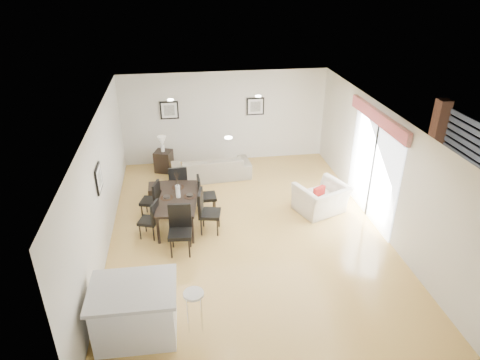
{
  "coord_description": "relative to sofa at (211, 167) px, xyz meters",
  "views": [
    {
      "loc": [
        -1.33,
        -7.98,
        5.41
      ],
      "look_at": [
        -0.09,
        0.4,
        1.1
      ],
      "focal_mm": 32.0,
      "sensor_mm": 36.0,
      "label": 1
    }
  ],
  "objects": [
    {
      "name": "ground",
      "position": [
        0.54,
        -2.82,
        -0.32
      ],
      "size": [
        8.0,
        8.0,
        0.0
      ],
      "primitive_type": "plane",
      "color": "#D9AC59",
      "rests_on": "ground"
    },
    {
      "name": "wall_back",
      "position": [
        0.54,
        1.18,
        1.03
      ],
      "size": [
        6.0,
        0.04,
        2.7
      ],
      "primitive_type": "cube",
      "color": "beige",
      "rests_on": "ground"
    },
    {
      "name": "wall_front",
      "position": [
        0.54,
        -6.82,
        1.03
      ],
      "size": [
        6.0,
        0.04,
        2.7
      ],
      "primitive_type": "cube",
      "color": "beige",
      "rests_on": "ground"
    },
    {
      "name": "wall_left",
      "position": [
        -2.46,
        -2.82,
        1.03
      ],
      "size": [
        0.04,
        8.0,
        2.7
      ],
      "primitive_type": "cube",
      "color": "beige",
      "rests_on": "ground"
    },
    {
      "name": "wall_right",
      "position": [
        3.54,
        -2.82,
        1.03
      ],
      "size": [
        0.04,
        8.0,
        2.7
      ],
      "primitive_type": "cube",
      "color": "beige",
      "rests_on": "ground"
    },
    {
      "name": "ceiling",
      "position": [
        0.54,
        -2.82,
        2.38
      ],
      "size": [
        6.0,
        8.0,
        0.02
      ],
      "primitive_type": "cube",
      "color": "white",
      "rests_on": "wall_back"
    },
    {
      "name": "sofa",
      "position": [
        0.0,
        0.0,
        0.0
      ],
      "size": [
        2.22,
        1.0,
        0.63
      ],
      "primitive_type": "imported",
      "rotation": [
        0.0,
        0.0,
        3.21
      ],
      "color": "gray",
      "rests_on": "ground"
    },
    {
      "name": "armchair",
      "position": [
        2.45,
        -2.24,
        0.04
      ],
      "size": [
        1.39,
        1.31,
        0.72
      ],
      "primitive_type": "imported",
      "rotation": [
        0.0,
        0.0,
        3.52
      ],
      "color": "beige",
      "rests_on": "ground"
    },
    {
      "name": "courtyard_plant_b",
      "position": [
        5.99,
        -1.97,
        -0.02
      ],
      "size": [
        0.4,
        0.4,
        0.58
      ],
      "primitive_type": "imported",
      "rotation": [
        0.0,
        0.0,
        0.25
      ],
      "color": "#395A26",
      "rests_on": "ground"
    },
    {
      "name": "dining_table",
      "position": [
        -0.93,
        -2.28,
        0.31
      ],
      "size": [
        1.05,
        1.77,
        0.7
      ],
      "rotation": [
        0.0,
        0.0,
        -0.13
      ],
      "color": "black",
      "rests_on": "ground"
    },
    {
      "name": "dining_chair_wnear",
      "position": [
        -1.53,
        -2.73,
        0.17
      ],
      "size": [
        0.5,
        0.5,
        0.87
      ],
      "rotation": [
        0.0,
        0.0,
        -1.91
      ],
      "color": "black",
      "rests_on": "ground"
    },
    {
      "name": "dining_chair_wfar",
      "position": [
        -1.53,
        -1.89,
        0.19
      ],
      "size": [
        0.51,
        0.51,
        0.91
      ],
      "rotation": [
        0.0,
        0.0,
        -1.85
      ],
      "color": "black",
      "rests_on": "ground"
    },
    {
      "name": "dining_chair_enear",
      "position": [
        -0.35,
        -2.69,
        0.25
      ],
      "size": [
        0.54,
        0.54,
        1.02
      ],
      "rotation": [
        0.0,
        0.0,
        1.37
      ],
      "color": "black",
      "rests_on": "ground"
    },
    {
      "name": "dining_chair_efar",
      "position": [
        -0.34,
        -1.87,
        0.21
      ],
      "size": [
        0.44,
        0.44,
        0.95
      ],
      "rotation": [
        0.0,
        0.0,
        1.61
      ],
      "color": "black",
      "rests_on": "ground"
    },
    {
      "name": "dining_chair_head",
      "position": [
        -0.92,
        -3.31,
        0.27
      ],
      "size": [
        0.51,
        0.51,
        1.05
      ],
      "rotation": [
        0.0,
        0.0,
        -0.09
      ],
      "color": "black",
      "rests_on": "ground"
    },
    {
      "name": "dining_chair_foot",
      "position": [
        -0.93,
        -1.25,
        0.24
      ],
      "size": [
        0.48,
        0.48,
        1.0
      ],
      "rotation": [
        0.0,
        0.0,
        3.21
      ],
      "color": "black",
      "rests_on": "ground"
    },
    {
      "name": "vase",
      "position": [
        -0.93,
        -2.28,
        0.64
      ],
      "size": [
        0.81,
        1.24,
        0.63
      ],
      "color": "white",
      "rests_on": "dining_table"
    },
    {
      "name": "coffee_table",
      "position": [
        -1.25,
        -0.98,
        -0.14
      ],
      "size": [
        0.88,
        0.53,
        0.35
      ],
      "primitive_type": "cube",
      "rotation": [
        0.0,
        0.0,
        0.01
      ],
      "color": "black",
      "rests_on": "ground"
    },
    {
      "name": "side_table",
      "position": [
        -1.32,
        0.63,
        -0.01
      ],
      "size": [
        0.58,
        0.58,
        0.61
      ],
      "primitive_type": "cube",
      "rotation": [
        0.0,
        0.0,
        -0.32
      ],
      "color": "black",
      "rests_on": "ground"
    },
    {
      "name": "table_lamp",
      "position": [
        -1.32,
        0.63,
        0.59
      ],
      "size": [
        0.24,
        0.24,
        0.45
      ],
      "color": "white",
      "rests_on": "side_table"
    },
    {
      "name": "cushion",
      "position": [
        2.35,
        -2.34,
        0.26
      ],
      "size": [
        0.32,
        0.25,
        0.32
      ],
      "primitive_type": "cube",
      "rotation": [
        0.0,
        0.0,
        3.68
      ],
      "color": "maroon",
      "rests_on": "armchair"
    },
    {
      "name": "kitchen_island",
      "position": [
        -1.69,
        -5.5,
        0.16
      ],
      "size": [
        1.37,
        1.06,
        0.95
      ],
      "rotation": [
        0.0,
        0.0,
        -0.02
      ],
      "color": "white",
      "rests_on": "ground"
    },
    {
      "name": "bar_stool",
      "position": [
        -0.75,
        -5.5,
        0.31
      ],
      "size": [
        0.33,
        0.33,
        0.73
      ],
      "color": "silver",
      "rests_on": "ground"
    },
    {
      "name": "framed_print_back_left",
      "position": [
        -1.06,
        1.15,
        1.33
      ],
      "size": [
        0.52,
        0.04,
        0.52
      ],
      "color": "black",
      "rests_on": "wall_back"
    },
    {
      "name": "framed_print_back_right",
      "position": [
        1.44,
        1.15,
        1.33
      ],
      "size": [
        0.52,
        0.04,
        0.52
      ],
      "color": "black",
      "rests_on": "wall_back"
    },
    {
      "name": "framed_print_left_wall",
      "position": [
        -2.43,
        -3.02,
        1.33
      ],
      "size": [
        0.04,
        0.52,
        0.52
      ],
      "rotation": [
        0.0,
        0.0,
        1.57
      ],
      "color": "black",
      "rests_on": "wall_left"
    },
    {
      "name": "sliding_door",
      "position": [
        3.5,
        -2.52,
        1.35
      ],
      "size": [
        0.12,
        2.7,
        2.57
      ],
      "color": "white",
      "rests_on": "wall_right"
    }
  ]
}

